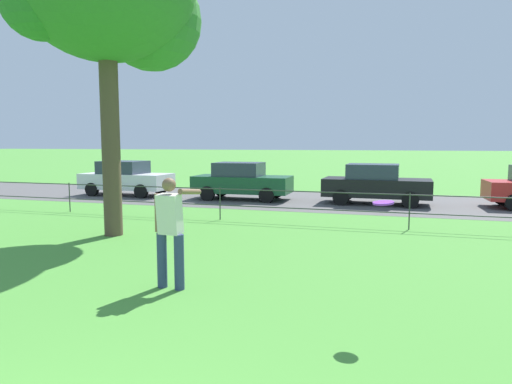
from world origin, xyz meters
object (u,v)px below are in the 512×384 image
(person_thrower, at_px, (170,229))
(car_white_right, at_px, (126,178))
(car_dark_green_left, at_px, (242,181))
(car_black_far_right, at_px, (376,184))
(frisbee, at_px, (383,203))

(person_thrower, bearing_deg, car_white_right, 125.71)
(car_white_right, xyz_separation_m, car_dark_green_left, (5.48, 0.06, 0.00))
(person_thrower, relative_size, car_dark_green_left, 0.44)
(car_white_right, distance_m, car_dark_green_left, 5.48)
(person_thrower, xyz_separation_m, car_black_far_right, (2.74, 11.50, -0.19))
(car_white_right, height_order, car_black_far_right, same)
(frisbee, height_order, car_dark_green_left, frisbee)
(person_thrower, height_order, car_white_right, person_thrower)
(frisbee, xyz_separation_m, car_black_far_right, (-0.54, 11.94, -0.80))
(frisbee, bearing_deg, car_black_far_right, 92.61)
(person_thrower, distance_m, car_white_right, 13.93)
(car_white_right, relative_size, car_dark_green_left, 1.00)
(person_thrower, distance_m, frisbee, 3.36)
(car_dark_green_left, xyz_separation_m, car_black_far_right, (5.39, 0.13, 0.00))
(car_black_far_right, bearing_deg, car_dark_green_left, -178.57)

